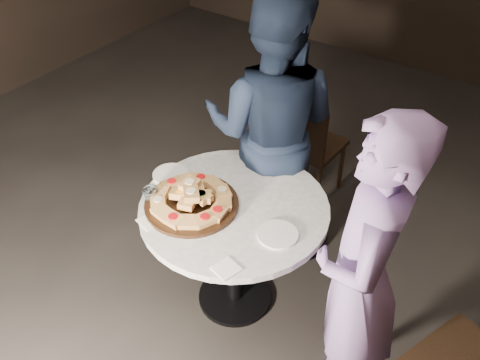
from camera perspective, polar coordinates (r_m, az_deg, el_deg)
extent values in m
plane|color=black|center=(3.17, -3.86, -12.81)|extent=(7.00, 7.00, 0.00)
cylinder|color=black|center=(3.17, -0.54, -12.26)|extent=(0.42, 0.42, 0.03)
cylinder|color=black|center=(2.91, -0.58, -8.01)|extent=(0.09, 0.09, 0.66)
cylinder|color=silver|center=(2.67, -0.62, -3.04)|extent=(0.96, 0.96, 0.04)
cylinder|color=black|center=(2.66, -5.19, -2.57)|extent=(0.48, 0.48, 0.02)
cube|color=tan|center=(2.57, -2.41, -3.46)|extent=(0.09, 0.11, 0.05)
cylinder|color=red|center=(2.55, -2.42, -3.12)|extent=(0.05, 0.05, 0.01)
cube|color=tan|center=(2.62, -1.75, -2.40)|extent=(0.12, 0.13, 0.05)
cube|color=tan|center=(2.68, -1.91, -1.32)|extent=(0.13, 0.12, 0.05)
cylinder|color=beige|center=(2.66, -1.92, -0.98)|extent=(0.06, 0.06, 0.01)
cube|color=tan|center=(2.73, -2.80, -0.46)|extent=(0.12, 0.10, 0.05)
cube|color=tan|center=(2.76, -4.19, 0.01)|extent=(0.12, 0.10, 0.05)
cylinder|color=red|center=(2.75, -4.21, 0.35)|extent=(0.06, 0.06, 0.01)
cube|color=tan|center=(2.77, -5.79, 0.01)|extent=(0.12, 0.13, 0.05)
cube|color=tan|center=(2.75, -7.26, -0.46)|extent=(0.11, 0.12, 0.05)
cylinder|color=red|center=(2.73, -7.30, -0.12)|extent=(0.06, 0.06, 0.01)
cube|color=tan|center=(2.71, -8.32, -1.31)|extent=(0.11, 0.12, 0.05)
cube|color=tan|center=(2.65, -8.71, -2.38)|extent=(0.12, 0.12, 0.05)
cylinder|color=beige|center=(2.64, -8.75, -2.03)|extent=(0.06, 0.06, 0.01)
cube|color=tan|center=(2.59, -8.30, -3.43)|extent=(0.11, 0.09, 0.05)
cube|color=tan|center=(2.55, -7.14, -4.22)|extent=(0.10, 0.08, 0.05)
cylinder|color=red|center=(2.53, -7.17, -3.87)|extent=(0.05, 0.05, 0.01)
cube|color=tan|center=(2.52, -5.48, -4.52)|extent=(0.13, 0.12, 0.05)
cube|color=tan|center=(2.53, -3.76, -4.24)|extent=(0.11, 0.12, 0.05)
cylinder|color=red|center=(2.52, -3.77, -3.89)|extent=(0.06, 0.06, 0.01)
cube|color=tan|center=(2.61, -4.16, -1.75)|extent=(0.12, 0.11, 0.04)
cylinder|color=#2D6B1E|center=(2.60, -4.18, -1.40)|extent=(0.06, 0.06, 0.01)
cube|color=tan|center=(2.66, -4.95, -0.89)|extent=(0.12, 0.12, 0.04)
cylinder|color=beige|center=(2.65, -4.98, -0.54)|extent=(0.06, 0.06, 0.01)
cube|color=tan|center=(2.64, -6.35, -1.45)|extent=(0.12, 0.11, 0.04)
cylinder|color=orange|center=(2.62, -6.38, -1.10)|extent=(0.06, 0.06, 0.01)
cube|color=tan|center=(2.59, -5.57, -2.33)|extent=(0.10, 0.12, 0.04)
cylinder|color=red|center=(2.57, -5.60, -1.98)|extent=(0.06, 0.06, 0.01)
cube|color=tan|center=(2.61, -4.16, -1.75)|extent=(0.11, 0.09, 0.04)
cylinder|color=#2D6B1E|center=(2.60, -4.18, -1.40)|extent=(0.05, 0.05, 0.01)
cube|color=tan|center=(2.63, -5.38, -0.52)|extent=(0.09, 0.11, 0.04)
cylinder|color=beige|center=(2.62, -5.40, -0.17)|extent=(0.05, 0.05, 0.01)
cube|color=tan|center=(2.58, -5.24, -1.50)|extent=(0.12, 0.12, 0.04)
cylinder|color=beige|center=(2.56, -5.27, -1.15)|extent=(0.06, 0.06, 0.01)
cylinder|color=white|center=(2.87, -7.42, 0.60)|extent=(0.24, 0.24, 0.01)
cylinder|color=white|center=(2.51, 4.05, -5.81)|extent=(0.23, 0.23, 0.01)
imported|color=silver|center=(2.70, -9.51, -1.57)|extent=(0.09, 0.09, 0.07)
cube|color=white|center=(2.61, -9.57, -4.30)|extent=(0.12, 0.12, 0.01)
cube|color=white|center=(2.36, -1.47, -9.43)|extent=(0.13, 0.13, 0.01)
cube|color=black|center=(3.66, 7.74, 3.76)|extent=(0.38, 0.38, 0.04)
cube|color=black|center=(3.41, 6.40, 5.08)|extent=(0.37, 0.05, 0.40)
cylinder|color=black|center=(3.84, 10.74, 1.55)|extent=(0.03, 0.03, 0.40)
cylinder|color=black|center=(3.95, 6.72, 3.26)|extent=(0.03, 0.03, 0.40)
cylinder|color=black|center=(3.61, 8.31, -0.86)|extent=(0.03, 0.03, 0.40)
cylinder|color=black|center=(3.73, 4.14, 1.02)|extent=(0.03, 0.03, 0.40)
cylinder|color=black|center=(2.82, 21.12, -17.16)|extent=(0.05, 0.05, 0.50)
imported|color=#151E32|center=(3.02, 3.32, 5.52)|extent=(0.96, 0.86, 1.64)
imported|color=#866DAE|center=(2.29, 12.74, -10.13)|extent=(0.55, 0.67, 1.57)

